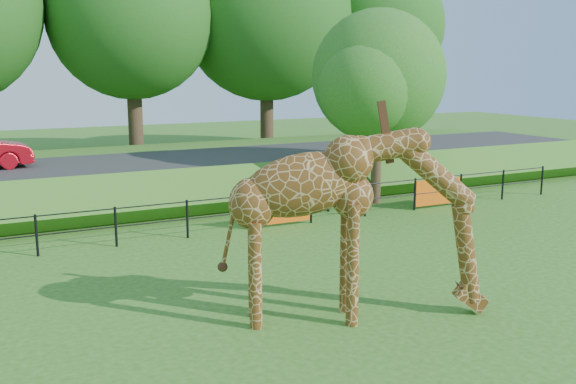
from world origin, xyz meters
TOP-DOWN VIEW (x-y plane):
  - ground at (0.00, 0.00)m, footprint 90.00×90.00m
  - giraffe at (1.05, 0.83)m, footprint 5.17×2.75m
  - perimeter_fence at (0.00, 8.00)m, footprint 28.07×0.10m
  - embankment at (0.00, 15.50)m, footprint 40.00×9.00m
  - road at (0.00, 14.00)m, footprint 40.00×5.00m
  - visitor at (5.15, 9.22)m, footprint 0.67×0.52m
  - tree_east at (7.60, 9.63)m, footprint 5.40×4.71m
  - bg_tree_line at (1.89, 22.00)m, footprint 37.30×8.80m

SIDE VIEW (x-z plane):
  - ground at x=0.00m, z-range 0.00..0.00m
  - perimeter_fence at x=0.00m, z-range 0.00..1.10m
  - embankment at x=0.00m, z-range 0.00..1.30m
  - visitor at x=5.15m, z-range 0.00..1.64m
  - road at x=0.00m, z-range 1.30..1.42m
  - giraffe at x=1.05m, z-range 0.00..3.70m
  - tree_east at x=7.60m, z-range 0.90..7.66m
  - bg_tree_line at x=1.89m, z-range 1.28..13.10m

